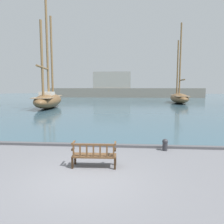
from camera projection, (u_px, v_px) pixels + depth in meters
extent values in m
plane|color=slate|center=(84.00, 179.00, 6.96)|extent=(160.00, 160.00, 0.00)
cube|color=#385666|center=(124.00, 99.00, 50.51)|extent=(100.00, 80.00, 0.08)
cube|color=#4C4C50|center=(100.00, 145.00, 10.77)|extent=(40.00, 0.30, 0.12)
cube|color=#322113|center=(75.00, 159.00, 8.28)|extent=(0.07, 0.07, 0.42)
cube|color=#322113|center=(115.00, 159.00, 8.20)|extent=(0.07, 0.07, 0.42)
cube|color=#322113|center=(72.00, 163.00, 7.84)|extent=(0.07, 0.07, 0.42)
cube|color=#322113|center=(115.00, 164.00, 7.76)|extent=(0.07, 0.07, 0.42)
cube|color=brown|center=(94.00, 156.00, 7.99)|extent=(1.61, 0.57, 0.06)
cube|color=brown|center=(93.00, 145.00, 7.72)|extent=(1.60, 0.10, 0.06)
cube|color=brown|center=(73.00, 151.00, 7.79)|extent=(0.06, 0.04, 0.41)
cube|color=brown|center=(80.00, 151.00, 7.77)|extent=(0.06, 0.04, 0.41)
cube|color=brown|center=(87.00, 151.00, 7.76)|extent=(0.06, 0.04, 0.41)
cube|color=brown|center=(93.00, 151.00, 7.75)|extent=(0.06, 0.04, 0.41)
cube|color=brown|center=(100.00, 151.00, 7.74)|extent=(0.06, 0.04, 0.41)
cube|color=brown|center=(107.00, 151.00, 7.72)|extent=(0.06, 0.04, 0.41)
cube|color=brown|center=(114.00, 151.00, 7.71)|extent=(0.06, 0.04, 0.41)
cube|color=#322113|center=(73.00, 149.00, 7.91)|extent=(0.07, 0.30, 0.06)
cube|color=brown|center=(73.00, 143.00, 7.98)|extent=(0.07, 0.47, 0.04)
cube|color=#322113|center=(115.00, 150.00, 7.84)|extent=(0.07, 0.30, 0.06)
cube|color=brown|center=(115.00, 143.00, 7.90)|extent=(0.07, 0.47, 0.04)
ellipsoid|color=brown|center=(49.00, 101.00, 29.64)|extent=(4.50, 10.63, 1.93)
cube|color=#997A5B|center=(48.00, 97.00, 29.58)|extent=(3.58, 9.29, 0.08)
cube|color=beige|center=(47.00, 94.00, 28.78)|extent=(1.96, 2.47, 0.64)
cylinder|color=brown|center=(47.00, 45.00, 29.04)|extent=(0.30, 0.30, 13.69)
cylinder|color=brown|center=(43.00, 68.00, 26.65)|extent=(1.08, 5.55, 0.24)
cylinder|color=brown|center=(52.00, 57.00, 31.98)|extent=(0.30, 0.30, 11.43)
cylinder|color=brown|center=(42.00, 59.00, 26.24)|extent=(0.30, 0.30, 9.17)
ellipsoid|color=brown|center=(179.00, 98.00, 38.16)|extent=(3.19, 9.35, 1.69)
cube|color=#997A5B|center=(179.00, 96.00, 38.10)|extent=(2.45, 8.21, 0.08)
cylinder|color=brown|center=(180.00, 60.00, 37.62)|extent=(0.28, 0.28, 12.28)
cylinder|color=brown|center=(182.00, 80.00, 35.91)|extent=(0.43, 4.31, 0.22)
cylinder|color=brown|center=(178.00, 68.00, 40.26)|extent=(0.28, 0.28, 9.89)
cylinder|color=brown|center=(175.00, 94.00, 43.27)|extent=(0.28, 1.27, 0.22)
cylinder|color=#2D2D33|center=(165.00, 146.00, 10.06)|extent=(0.23, 0.23, 0.42)
sphere|color=#2D2D33|center=(165.00, 142.00, 10.03)|extent=(0.26, 0.26, 0.26)
cube|color=slate|center=(125.00, 93.00, 58.22)|extent=(41.19, 2.40, 2.54)
cube|color=gray|center=(112.00, 80.00, 58.10)|extent=(9.91, 2.00, 4.33)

